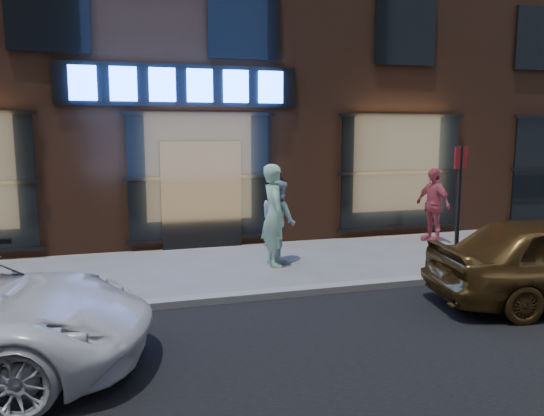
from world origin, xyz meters
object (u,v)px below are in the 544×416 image
(sign_post, at_px, (459,199))
(man_bowtie, at_px, (274,215))
(man_cap, at_px, (278,220))
(passerby, at_px, (433,205))

(sign_post, bearing_deg, man_bowtie, 123.12)
(man_cap, distance_m, passerby, 4.19)
(passerby, distance_m, sign_post, 3.39)
(passerby, bearing_deg, man_cap, -89.89)
(man_bowtie, bearing_deg, passerby, -73.68)
(man_cap, height_order, sign_post, sign_post)
(man_bowtie, xyz_separation_m, passerby, (4.30, 1.15, -0.12))
(man_cap, bearing_deg, man_bowtie, 137.70)
(passerby, xyz_separation_m, sign_post, (-1.46, -3.01, 0.57))
(man_cap, bearing_deg, sign_post, -141.51)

